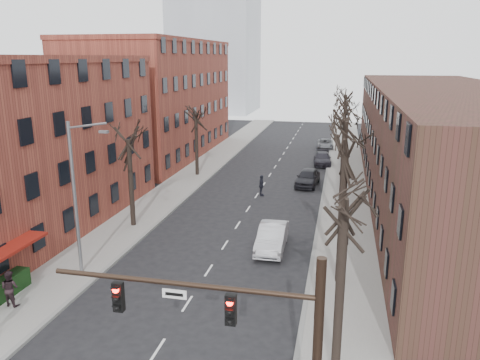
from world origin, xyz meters
The scene contains 20 objects.
sidewalk_left centered at (-8.00, 35.00, 0.07)m, with size 4.00×90.00×0.15m, color gray.
sidewalk_right centered at (8.00, 35.00, 0.07)m, with size 4.00×90.00×0.15m, color gray.
building_left_far centered at (-16.00, 44.00, 7.00)m, with size 12.00×28.00×14.00m, color brown.
building_right centered at (16.00, 30.00, 5.00)m, with size 12.00×50.00×10.00m, color #452520.
awning_left centered at (-9.40, 6.00, 0.00)m, with size 1.20×7.00×0.15m, color maroon.
tree_right_b centered at (7.60, 12.00, 0.00)m, with size 5.20×5.20×10.80m, color black, non-canonical shape.
tree_right_c centered at (7.60, 20.00, 0.00)m, with size 5.20×5.20×11.60m, color black, non-canonical shape.
tree_right_d centered at (7.60, 28.00, 0.00)m, with size 5.20×5.20×10.00m, color black, non-canonical shape.
tree_right_e centered at (7.60, 36.00, 0.00)m, with size 5.20×5.20×10.80m, color black, non-canonical shape.
tree_right_f centered at (7.60, 44.00, 0.00)m, with size 5.20×5.20×11.60m, color black, non-canonical shape.
tree_left_a centered at (-7.60, 18.00, 0.00)m, with size 5.20×5.20×9.50m, color black, non-canonical shape.
tree_left_b centered at (-7.60, 34.00, 0.00)m, with size 5.20×5.20×9.50m, color black, non-canonical shape.
signal_mast_arm centered at (5.45, -1.00, 4.40)m, with size 8.14×0.30×7.20m.
streetlight centered at (-7.03, 10.00, 5.01)m, with size 2.45×0.22×9.03m.
silver_sedan centered at (3.22, 16.02, 0.83)m, with size 1.75×5.03×1.66m, color #B1B2B8.
parked_car_near centered at (4.32, 32.50, 0.84)m, with size 1.99×4.96×1.69m, color black.
parked_car_mid centered at (5.30, 42.40, 0.71)m, with size 1.98×4.87×1.41m, color black.
parked_car_far centered at (5.21, 52.67, 0.64)m, with size 2.14×4.64×1.29m, color #5C5F64.
pedestrian_b centered at (-8.60, 5.73, 1.09)m, with size 0.91×0.71×1.88m, color black.
pedestrian_crossing centered at (0.43, 28.07, 0.97)m, with size 1.14×0.48×1.95m, color black.
Camera 1 is at (7.32, -12.69, 12.37)m, focal length 35.00 mm.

